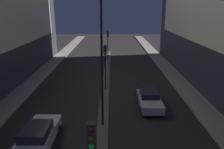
# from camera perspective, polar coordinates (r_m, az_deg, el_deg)

# --- Properties ---
(median_strip) EXTENTS (0.82, 36.25, 0.14)m
(median_strip) POSITION_cam_1_polar(r_m,az_deg,el_deg) (24.18, -1.61, -2.50)
(median_strip) COLOR #56544F
(median_strip) RESTS_ON ground
(traffic_light_mid) EXTENTS (0.32, 0.42, 4.55)m
(traffic_light_mid) POSITION_cam_1_polar(r_m,az_deg,el_deg) (21.41, -1.82, 4.41)
(traffic_light_mid) COLOR black
(traffic_light_mid) RESTS_ON median_strip
(traffic_light_far) EXTENTS (0.32, 0.42, 4.55)m
(traffic_light_far) POSITION_cam_1_polar(r_m,az_deg,el_deg) (34.40, -1.16, 9.28)
(traffic_light_far) COLOR black
(traffic_light_far) RESTS_ON median_strip
(street_lamp) EXTENTS (0.52, 0.52, 9.43)m
(street_lamp) POSITION_cam_1_polar(r_m,az_deg,el_deg) (14.02, -2.80, 9.83)
(street_lamp) COLOR black
(street_lamp) RESTS_ON median_strip
(car_left_lane) EXTENTS (1.83, 4.59, 1.49)m
(car_left_lane) POSITION_cam_1_polar(r_m,az_deg,el_deg) (14.46, -18.83, -14.89)
(car_left_lane) COLOR silver
(car_left_lane) RESTS_ON ground
(car_right_lane) EXTENTS (1.75, 4.05, 1.44)m
(car_right_lane) POSITION_cam_1_polar(r_m,az_deg,el_deg) (18.83, 9.72, -6.48)
(car_right_lane) COLOR #B2B2B7
(car_right_lane) RESTS_ON ground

